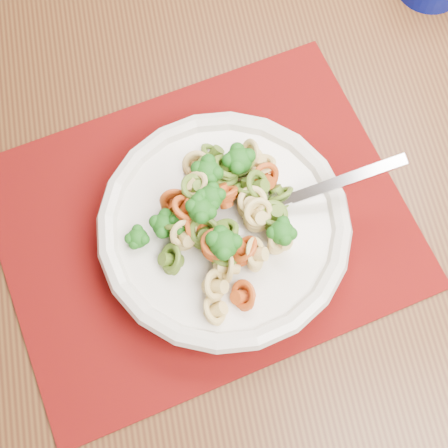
{
  "coord_description": "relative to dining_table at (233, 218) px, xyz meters",
  "views": [
    {
      "loc": [
        -0.4,
        -0.13,
        1.36
      ],
      "look_at": [
        -0.42,
        0.07,
        0.81
      ],
      "focal_mm": 50.0,
      "sensor_mm": 36.0,
      "label": 1
    }
  ],
  "objects": [
    {
      "name": "placemat",
      "position": [
        -0.03,
        -0.05,
        0.12
      ],
      "size": [
        0.5,
        0.46,
        0.0
      ],
      "primitive_type": "cube",
      "rotation": [
        0.0,
        0.0,
        0.45
      ],
      "color": "#5E0D04",
      "rests_on": "dining_table"
    },
    {
      "name": "pasta_broccoli_heap",
      "position": [
        -0.01,
        -0.07,
        0.17
      ],
      "size": [
        0.21,
        0.21,
        0.06
      ],
      "primitive_type": null,
      "color": "tan",
      "rests_on": "pasta_bowl"
    },
    {
      "name": "fork",
      "position": [
        0.03,
        -0.05,
        0.17
      ],
      "size": [
        0.18,
        0.07,
        0.08
      ],
      "primitive_type": null,
      "rotation": [
        0.0,
        -0.35,
        0.29
      ],
      "color": "silver",
      "rests_on": "pasta_bowl"
    },
    {
      "name": "dining_table",
      "position": [
        0.0,
        0.0,
        0.0
      ],
      "size": [
        1.39,
        1.07,
        0.76
      ],
      "rotation": [
        0.0,
        0.0,
        0.25
      ],
      "color": "#503116",
      "rests_on": "ground"
    },
    {
      "name": "pasta_bowl",
      "position": [
        -0.01,
        -0.07,
        0.15
      ],
      "size": [
        0.25,
        0.25,
        0.05
      ],
      "color": "beige",
      "rests_on": "placemat"
    }
  ]
}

